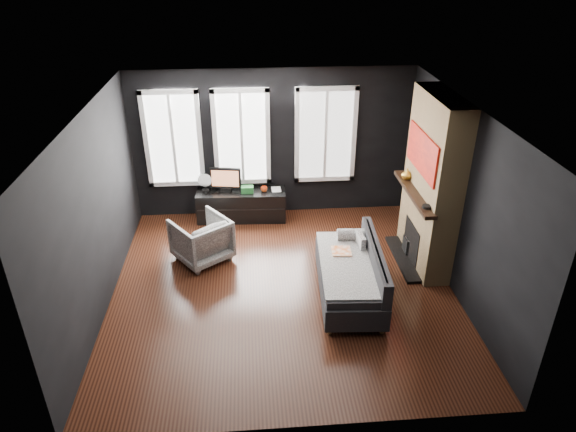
{
  "coord_description": "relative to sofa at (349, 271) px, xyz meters",
  "views": [
    {
      "loc": [
        -0.43,
        -6.23,
        4.56
      ],
      "look_at": [
        0.1,
        0.3,
        1.05
      ],
      "focal_mm": 32.0,
      "sensor_mm": 36.0,
      "label": 1
    }
  ],
  "objects": [
    {
      "name": "mantel_vase",
      "position": [
        1.11,
        1.29,
        0.91
      ],
      "size": [
        0.19,
        0.19,
        0.17
      ],
      "primitive_type": "imported",
      "rotation": [
        0.0,
        0.0,
        -0.08
      ],
      "color": "gold",
      "rests_on": "fireplace"
    },
    {
      "name": "ceiling",
      "position": [
        -0.94,
        0.24,
        2.3
      ],
      "size": [
        5.0,
        5.0,
        0.0
      ],
      "primitive_type": "plane",
      "color": "white",
      "rests_on": "ground"
    },
    {
      "name": "fireplace",
      "position": [
        1.36,
        0.84,
        0.95
      ],
      "size": [
        0.7,
        1.62,
        2.7
      ],
      "primitive_type": null,
      "color": "#93724C",
      "rests_on": "floor"
    },
    {
      "name": "stripe_pillow",
      "position": [
        0.23,
        0.45,
        0.18
      ],
      "size": [
        0.1,
        0.33,
        0.33
      ],
      "primitive_type": "cube",
      "rotation": [
        0.0,
        0.0,
        0.08
      ],
      "color": "gray",
      "rests_on": "sofa"
    },
    {
      "name": "wall_left",
      "position": [
        -3.44,
        0.24,
        0.95
      ],
      "size": [
        0.02,
        5.0,
        2.7
      ],
      "primitive_type": "cube",
      "color": "black",
      "rests_on": "ground"
    },
    {
      "name": "media_console",
      "position": [
        -1.54,
        2.48,
        -0.13
      ],
      "size": [
        1.63,
        0.57,
        0.55
      ],
      "primitive_type": null,
      "rotation": [
        0.0,
        0.0,
        -0.04
      ],
      "color": "black",
      "rests_on": "floor"
    },
    {
      "name": "wall_right",
      "position": [
        1.56,
        0.24,
        0.95
      ],
      "size": [
        0.02,
        5.0,
        2.7
      ],
      "primitive_type": "cube",
      "color": "black",
      "rests_on": "ground"
    },
    {
      "name": "windows",
      "position": [
        -1.39,
        2.7,
        1.98
      ],
      "size": [
        4.0,
        0.16,
        1.76
      ],
      "primitive_type": null,
      "color": "white",
      "rests_on": "wall_back"
    },
    {
      "name": "mantel_clock",
      "position": [
        1.11,
        0.29,
        0.85
      ],
      "size": [
        0.13,
        0.13,
        0.04
      ],
      "primitive_type": "cylinder",
      "rotation": [
        0.0,
        0.0,
        0.08
      ],
      "color": "black",
      "rests_on": "fireplace"
    },
    {
      "name": "armchair",
      "position": [
        -2.18,
        1.14,
        -0.0
      ],
      "size": [
        1.06,
        1.05,
        0.8
      ],
      "primitive_type": "imported",
      "rotation": [
        0.0,
        0.0,
        -2.51
      ],
      "color": "white",
      "rests_on": "floor"
    },
    {
      "name": "book",
      "position": [
        -0.98,
        2.48,
        0.27
      ],
      "size": [
        0.17,
        0.02,
        0.23
      ],
      "primitive_type": "imported",
      "rotation": [
        0.0,
        0.0,
        0.03
      ],
      "color": "#BFB095",
      "rests_on": "media_console"
    },
    {
      "name": "storage_box",
      "position": [
        -1.42,
        2.43,
        0.21
      ],
      "size": [
        0.22,
        0.14,
        0.12
      ],
      "primitive_type": "cube",
      "rotation": [
        0.0,
        0.0,
        -0.02
      ],
      "color": "#246B2D",
      "rests_on": "media_console"
    },
    {
      "name": "floor",
      "position": [
        -0.94,
        0.24,
        -0.4
      ],
      "size": [
        5.0,
        5.0,
        0.0
      ],
      "primitive_type": "plane",
      "color": "black",
      "rests_on": "ground"
    },
    {
      "name": "wall_back",
      "position": [
        -0.94,
        2.74,
        0.95
      ],
      "size": [
        5.0,
        0.02,
        2.7
      ],
      "primitive_type": "cube",
      "color": "black",
      "rests_on": "ground"
    },
    {
      "name": "desk_fan",
      "position": [
        -2.18,
        2.55,
        0.33
      ],
      "size": [
        0.26,
        0.26,
        0.36
      ],
      "primitive_type": null,
      "rotation": [
        0.0,
        0.0,
        -0.02
      ],
      "color": "#9B9B9B",
      "rests_on": "media_console"
    },
    {
      "name": "monitor",
      "position": [
        -1.81,
        2.52,
        0.41
      ],
      "size": [
        0.58,
        0.21,
        0.51
      ],
      "primitive_type": null,
      "rotation": [
        0.0,
        0.0,
        -0.16
      ],
      "color": "black",
      "rests_on": "media_console"
    },
    {
      "name": "sofa",
      "position": [
        0.0,
        0.0,
        0.0
      ],
      "size": [
        1.05,
        1.93,
        0.81
      ],
      "primitive_type": null,
      "rotation": [
        0.0,
        0.0,
        -0.06
      ],
      "color": "#242427",
      "rests_on": "floor"
    },
    {
      "name": "mug",
      "position": [
        -1.12,
        2.44,
        0.21
      ],
      "size": [
        0.13,
        0.11,
        0.12
      ],
      "primitive_type": "imported",
      "rotation": [
        0.0,
        0.0,
        0.11
      ],
      "color": "#D24215",
      "rests_on": "media_console"
    }
  ]
}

